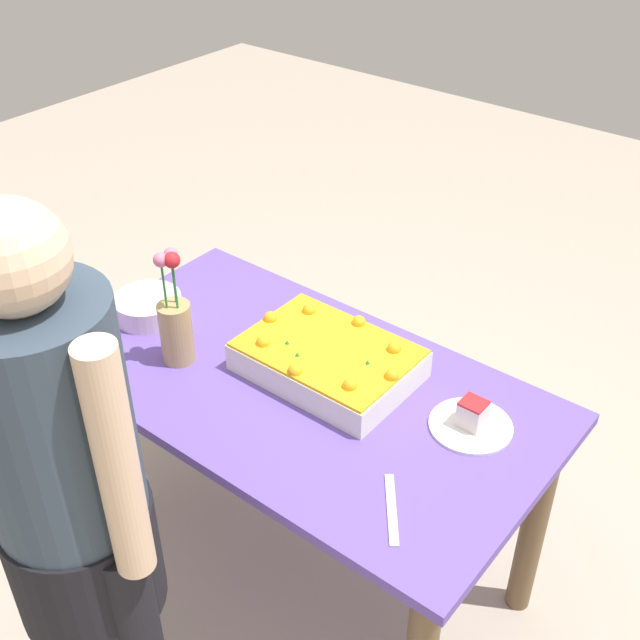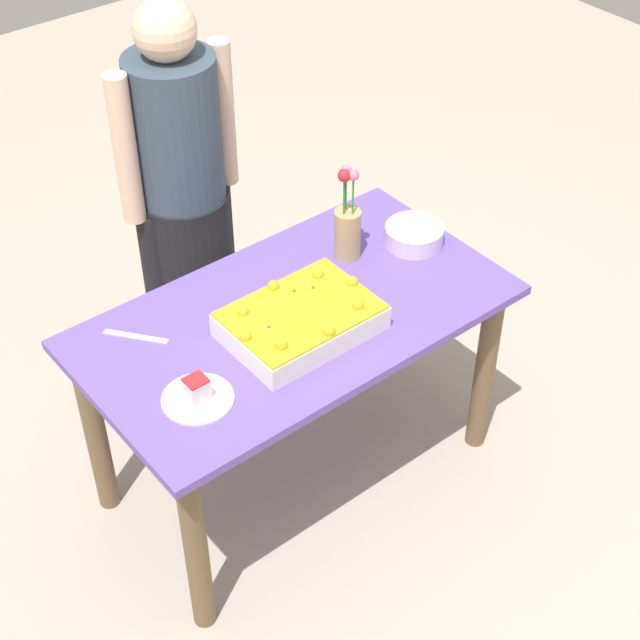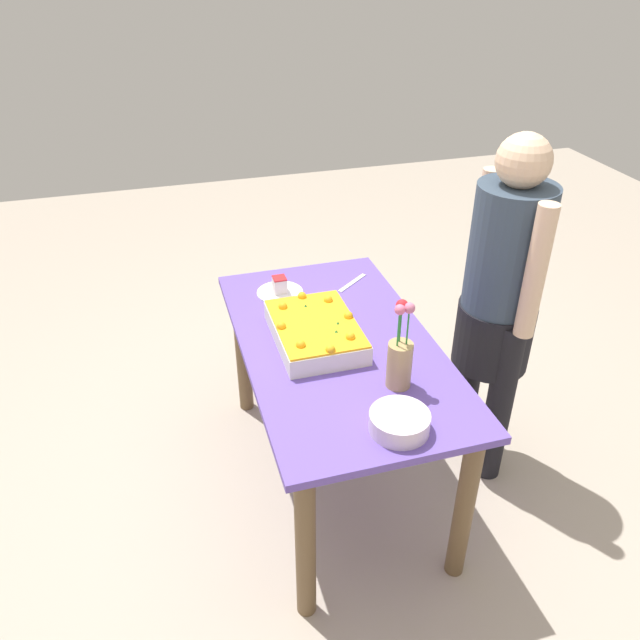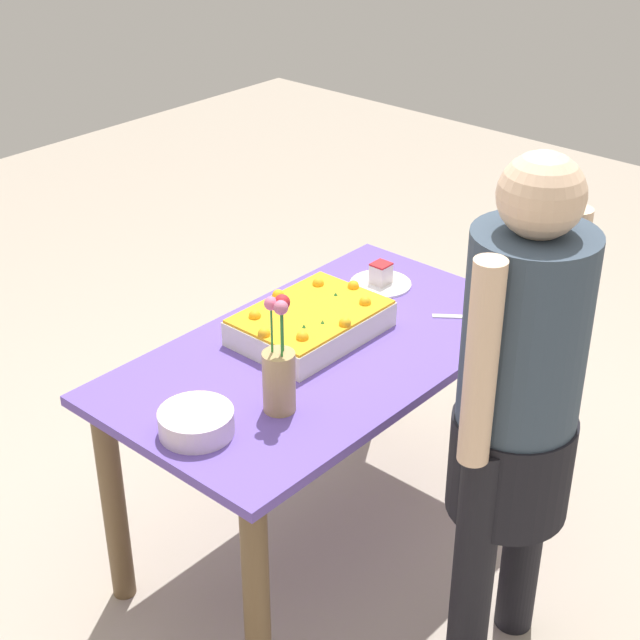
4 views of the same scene
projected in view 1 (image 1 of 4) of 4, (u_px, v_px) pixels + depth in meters
The scene contains 8 objects.
ground_plane at pixel (302, 563), 2.49m from camera, with size 8.00×8.00×0.00m, color #B1A292.
dining_table at pixel (299, 419), 2.15m from camera, with size 1.32×0.73×0.72m.
sheet_cake at pixel (328, 359), 2.08m from camera, with size 0.44×0.31×0.11m.
serving_plate_with_slice at pixel (471, 421), 1.92m from camera, with size 0.20×0.20×0.08m.
cake_knife at pixel (392, 509), 1.72m from camera, with size 0.20×0.02×0.00m, color silver.
flower_vase at pixel (176, 324), 2.09m from camera, with size 0.09×0.09×0.33m.
fruit_bowl at pixel (148, 307), 2.30m from camera, with size 0.20×0.20×0.06m, color silver.
person_standing at pixel (69, 491), 1.59m from camera, with size 0.45×0.31×1.49m.
Camera 1 is at (1.05, -1.22, 2.04)m, focal length 45.00 mm.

